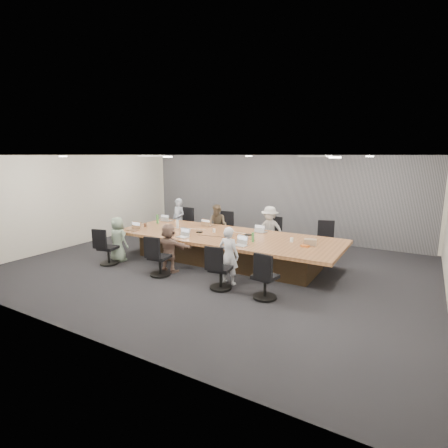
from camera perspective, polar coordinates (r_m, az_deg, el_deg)
The scene contains 38 objects.
floor at distance 8.95m, azimuth -1.29°, elevation -7.04°, with size 10.00×8.00×0.00m, color black.
ceiling at distance 8.50m, azimuth -1.38°, elevation 11.18°, with size 10.00×8.00×0.00m, color white.
wall_back at distance 12.18m, azimuth 8.53°, elevation 4.48°, with size 10.00×2.80×0.00m, color beige.
wall_front at distance 5.67m, azimuth -22.90°, elevation -4.05°, with size 10.00×2.80×0.00m, color beige.
wall_left at distance 11.98m, azimuth -22.26°, elevation 3.66°, with size 8.00×2.80×0.00m, color beige.
curtain at distance 12.10m, azimuth 8.39°, elevation 4.45°, with size 9.80×0.04×2.80m, color slate.
conference_table at distance 9.25m, azimuth 0.31°, elevation -3.84°, with size 6.00×2.20×0.74m.
chair_0 at distance 12.01m, azimuth -6.39°, elevation -0.28°, with size 0.57×0.57×0.84m, color black, non-canonical shape.
chair_1 at distance 11.19m, azimuth -0.11°, elevation -1.09°, with size 0.56×0.56×0.83m, color black, non-canonical shape.
chair_2 at distance 10.46m, azimuth 8.15°, elevation -2.19°, with size 0.54×0.54×0.80m, color black, non-canonical shape.
chair_3 at distance 10.04m, azimuth 15.53°, elevation -2.96°, with size 0.56×0.56×0.83m, color black, non-canonical shape.
chair_4 at distance 9.55m, azimuth -18.37°, elevation -4.16°, with size 0.49×0.49×0.73m, color black, non-canonical shape.
chair_5 at distance 8.37m, azimuth -10.44°, elevation -5.84°, with size 0.51×0.51×0.75m, color black, non-canonical shape.
chair_6 at distance 7.45m, azimuth -0.54°, elevation -7.87°, with size 0.50×0.50×0.74m, color black, non-canonical shape.
chair_7 at distance 7.01m, azimuth 6.72°, elevation -9.15°, with size 0.50×0.50×0.75m, color black, non-canonical shape.
person_0 at distance 11.68m, azimuth -7.43°, elevation 0.74°, with size 0.51×0.33×1.39m, color #9CA9C0.
laptop_0 at distance 11.25m, azimuth -9.14°, elevation 0.56°, with size 0.30×0.21×0.02m, color #B2B2B7.
person_1 at distance 10.85m, azimuth -1.04°, elevation -0.22°, with size 0.63×0.49×1.30m, color brown.
laptop_1 at distance 10.37m, azimuth -2.61°, elevation -0.21°, with size 0.34×0.24×0.02m, color #8C6647.
person_2 at distance 10.08m, azimuth 7.45°, elevation -1.01°, with size 0.89×0.51×1.37m, color #A6A6A6.
laptop_2 at distance 9.57m, azimuth 6.18°, elevation -1.25°, with size 0.29×0.20×0.02m, color #B2B2B7.
person_4 at distance 9.72m, azimuth -16.92°, elevation -2.40°, with size 0.58×0.38×1.20m, color gray.
laptop_4 at distance 10.06m, azimuth -14.69°, elevation -0.94°, with size 0.33×0.23×0.02m, color #8C6647.
person_5 at distance 8.57m, azimuth -8.98°, elevation -3.83°, with size 1.11×0.35×1.20m, color #7D5E52.
laptop_5 at distance 8.95m, azimuth -6.80°, elevation -2.14°, with size 0.30×0.20×0.02m, color #B2B2B7.
person_6 at distance 7.65m, azimuth 0.79°, elevation -5.19°, with size 0.47×0.31×1.29m, color silver.
laptop_6 at distance 8.09m, azimuth 2.70°, elevation -3.51°, with size 0.29×0.20×0.02m, color #B2B2B7.
bottle_green_left at distance 10.89m, azimuth -10.80°, elevation 0.82°, with size 0.08×0.08×0.27m, color #458D43.
bottle_green_right at distance 8.44m, azimuth 4.74°, elevation -2.16°, with size 0.07×0.07×0.23m, color #458D43.
bottle_clear at distance 10.08m, azimuth -7.60°, elevation -0.02°, with size 0.07×0.07×0.24m, color silver.
cup_white_far at distance 9.48m, azimuth -1.63°, elevation -1.08°, with size 0.08×0.08×0.09m, color white.
cup_white_near at distance 8.58m, azimuth 10.98°, elevation -2.56°, with size 0.08×0.08×0.10m, color white.
mug_brown at distance 10.47m, azimuth -12.76°, elevation -0.13°, with size 0.09×0.09×0.11m, color brown.
mic_left at distance 9.46m, azimuth -4.03°, elevation -1.32°, with size 0.15×0.10×0.03m, color black.
mic_right at distance 9.13m, azimuth 3.95°, elevation -1.77°, with size 0.16×0.11×0.03m, color black.
stapler at distance 8.89m, azimuth 0.60°, elevation -1.99°, with size 0.18×0.04×0.07m, color black.
canvas_bag at distance 8.35m, azimuth 13.90°, elevation -2.91°, with size 0.28×0.17×0.15m, color #9F856B.
snack_packet at distance 8.21m, azimuth 13.11°, elevation -3.51°, with size 0.18×0.12×0.04m, color #C75C1E.
Camera 1 is at (4.42, -7.26, 2.81)m, focal length 28.00 mm.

